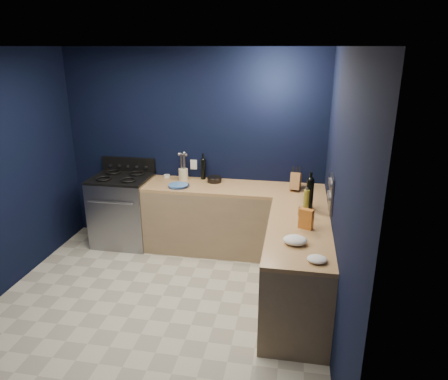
% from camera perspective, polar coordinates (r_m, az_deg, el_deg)
% --- Properties ---
extents(floor, '(3.50, 3.50, 0.02)m').
position_cam_1_polar(floor, '(4.59, -9.34, -15.74)').
color(floor, beige).
rests_on(floor, ground).
extents(ceiling, '(3.50, 3.50, 0.02)m').
position_cam_1_polar(ceiling, '(3.78, -11.59, 18.98)').
color(ceiling, silver).
rests_on(ceiling, ground).
extents(wall_back, '(3.50, 0.02, 2.60)m').
position_cam_1_polar(wall_back, '(5.61, -4.19, 5.74)').
color(wall_back, black).
rests_on(wall_back, ground).
extents(wall_right, '(0.02, 3.50, 2.60)m').
position_cam_1_polar(wall_right, '(3.78, 15.59, -1.67)').
color(wall_right, black).
rests_on(wall_right, ground).
extents(wall_front, '(3.50, 0.02, 2.60)m').
position_cam_1_polar(wall_front, '(2.58, -24.12, -12.95)').
color(wall_front, black).
rests_on(wall_front, ground).
extents(cab_back, '(2.30, 0.63, 0.86)m').
position_cam_1_polar(cab_back, '(5.47, 1.32, -4.20)').
color(cab_back, '#917756').
rests_on(cab_back, floor).
extents(top_back, '(2.30, 0.63, 0.04)m').
position_cam_1_polar(top_back, '(5.30, 1.36, 0.27)').
color(top_back, brown).
rests_on(top_back, cab_back).
extents(cab_right, '(0.63, 1.67, 0.86)m').
position_cam_1_polar(cab_right, '(4.39, 9.96, -10.79)').
color(cab_right, '#917756').
rests_on(cab_right, floor).
extents(top_right, '(0.63, 1.67, 0.04)m').
position_cam_1_polar(top_right, '(4.18, 10.32, -5.43)').
color(top_right, brown).
rests_on(top_right, cab_right).
extents(gas_range, '(0.76, 0.66, 0.92)m').
position_cam_1_polar(gas_range, '(5.85, -13.68, -2.82)').
color(gas_range, gray).
rests_on(gas_range, floor).
extents(oven_door, '(0.59, 0.02, 0.42)m').
position_cam_1_polar(oven_door, '(5.59, -14.94, -4.10)').
color(oven_door, black).
rests_on(oven_door, gas_range).
extents(cooktop, '(0.76, 0.66, 0.03)m').
position_cam_1_polar(cooktop, '(5.70, -14.05, 1.61)').
color(cooktop, black).
rests_on(cooktop, gas_range).
extents(backguard, '(0.76, 0.06, 0.20)m').
position_cam_1_polar(backguard, '(5.93, -12.98, 3.45)').
color(backguard, black).
rests_on(backguard, gas_range).
extents(spice_panel, '(0.02, 0.28, 0.38)m').
position_cam_1_polar(spice_panel, '(4.33, 14.54, -0.59)').
color(spice_panel, gray).
rests_on(spice_panel, wall_right).
extents(wall_outlet, '(0.09, 0.02, 0.13)m').
position_cam_1_polar(wall_outlet, '(5.64, -4.19, 3.52)').
color(wall_outlet, white).
rests_on(wall_outlet, wall_back).
extents(plate_stack, '(0.27, 0.27, 0.03)m').
position_cam_1_polar(plate_stack, '(5.32, -6.30, 0.61)').
color(plate_stack, teal).
rests_on(plate_stack, top_back).
extents(ramekin, '(0.10, 0.10, 0.03)m').
position_cam_1_polar(ramekin, '(5.73, -7.86, 1.93)').
color(ramekin, white).
rests_on(ramekin, top_back).
extents(utensil_crock, '(0.13, 0.13, 0.15)m').
position_cam_1_polar(utensil_crock, '(5.57, -5.62, 2.15)').
color(utensil_crock, beige).
rests_on(utensil_crock, top_back).
extents(wine_bottle_back, '(0.07, 0.07, 0.27)m').
position_cam_1_polar(wine_bottle_back, '(5.57, -2.88, 2.87)').
color(wine_bottle_back, black).
rests_on(wine_bottle_back, top_back).
extents(lemon_basket, '(0.24, 0.24, 0.07)m').
position_cam_1_polar(lemon_basket, '(5.47, -1.31, 1.47)').
color(lemon_basket, black).
rests_on(lemon_basket, top_back).
extents(knife_block, '(0.15, 0.26, 0.26)m').
position_cam_1_polar(knife_block, '(5.24, 9.84, 1.19)').
color(knife_block, brown).
rests_on(knife_block, top_back).
extents(wine_bottle_right, '(0.08, 0.08, 0.33)m').
position_cam_1_polar(wine_bottle_right, '(4.63, 11.71, -0.55)').
color(wine_bottle_right, black).
rests_on(wine_bottle_right, top_right).
extents(oil_bottle, '(0.08, 0.08, 0.26)m').
position_cam_1_polar(oil_bottle, '(4.49, 11.22, -1.61)').
color(oil_bottle, olive).
rests_on(oil_bottle, top_right).
extents(spice_jar_near, '(0.05, 0.05, 0.10)m').
position_cam_1_polar(spice_jar_near, '(4.46, 10.45, -2.83)').
color(spice_jar_near, olive).
rests_on(spice_jar_near, top_right).
extents(spice_jar_far, '(0.06, 0.06, 0.09)m').
position_cam_1_polar(spice_jar_far, '(4.32, 11.04, -3.66)').
color(spice_jar_far, olive).
rests_on(spice_jar_far, top_right).
extents(crouton_bag, '(0.15, 0.11, 0.20)m').
position_cam_1_polar(crouton_bag, '(4.14, 11.24, -3.92)').
color(crouton_bag, '#AC3F1A').
rests_on(crouton_bag, top_right).
extents(towel_front, '(0.27, 0.25, 0.08)m').
position_cam_1_polar(towel_front, '(3.83, 9.75, -6.81)').
color(towel_front, white).
rests_on(towel_front, top_right).
extents(towel_end, '(0.21, 0.20, 0.05)m').
position_cam_1_polar(towel_end, '(3.57, 12.68, -9.27)').
color(towel_end, white).
rests_on(towel_end, top_right).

